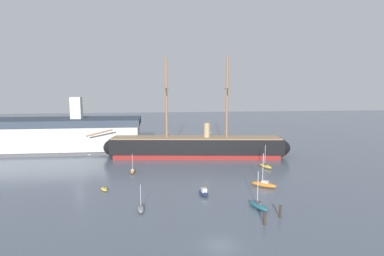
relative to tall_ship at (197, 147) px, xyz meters
name	(u,v)px	position (x,y,z in m)	size (l,w,h in m)	color
ground_plane	(221,245)	(-3.17, -51.87, -3.03)	(400.00, 400.00, 0.00)	slate
tall_ship	(197,147)	(0.00, 0.00, 0.00)	(58.59, 13.66, 28.21)	maroon
sailboat_foreground_left	(141,208)	(-14.14, -38.76, -2.64)	(1.34, 3.61, 4.60)	gray
sailboat_foreground_right	(258,205)	(5.72, -39.83, -2.49)	(2.98, 5.11, 6.37)	#236670
motorboat_near_centre	(204,193)	(-2.61, -32.33, -2.52)	(2.05, 3.62, 1.43)	#1E284C
dinghy_mid_left	(104,189)	(-21.85, -27.54, -2.74)	(2.06, 2.64, 0.57)	gold
sailboat_mid_right	(264,184)	(10.41, -28.68, -2.44)	(5.22, 4.52, 6.96)	orange
sailboat_alongside_bow	(133,171)	(-17.17, -14.93, -2.64)	(1.22, 3.55, 4.55)	orange
sailboat_alongside_stern	(265,166)	(15.80, -13.82, -2.54)	(2.83, 4.63, 5.79)	gold
dinghy_far_left	(89,154)	(-31.22, 5.55, -2.72)	(2.65, 1.27, 0.61)	silver
dinghy_far_right	(284,153)	(26.46, 0.67, -2.75)	(2.48, 2.16, 0.55)	orange
sailboat_distant_centre	(193,147)	(0.53, 13.33, -2.65)	(3.14, 3.16, 4.46)	#B22D28
mooring_piling_nearest	(265,218)	(4.64, -46.29, -2.02)	(0.41, 0.41, 2.02)	#382B1E
mooring_piling_left_pair	(280,211)	(7.98, -43.99, -2.03)	(0.39, 0.39, 1.99)	#382B1E
dockside_warehouse_left	(63,135)	(-40.71, 13.52, 2.06)	(52.16, 17.02, 16.87)	#565659
seagull_in_flight	(208,133)	(-2.47, -36.73, 9.68)	(1.33, 0.54, 0.14)	silver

